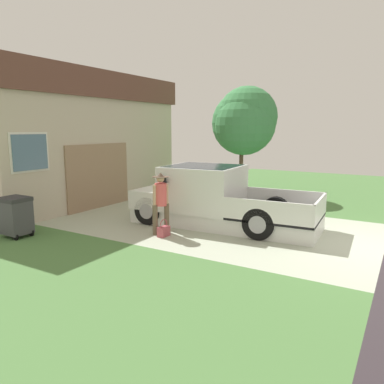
{
  "coord_description": "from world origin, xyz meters",
  "views": [
    {
      "loc": [
        -9.14,
        -0.34,
        2.72
      ],
      "look_at": [
        -0.62,
        4.72,
        1.01
      ],
      "focal_mm": 34.6,
      "sensor_mm": 36.0,
      "label": 1
    }
  ],
  "objects_px": {
    "pickup_truck": "(209,198)",
    "handbag": "(164,231)",
    "wheeled_trash_bin": "(15,215)",
    "front_yard_tree": "(245,122)",
    "person_with_hat": "(161,199)",
    "house_with_garage": "(54,138)"
  },
  "relations": [
    {
      "from": "person_with_hat",
      "to": "front_yard_tree",
      "type": "xyz_separation_m",
      "value": [
        6.61,
        0.48,
        2.06
      ]
    },
    {
      "from": "person_with_hat",
      "to": "handbag",
      "type": "distance_m",
      "value": 0.83
    },
    {
      "from": "handbag",
      "to": "wheeled_trash_bin",
      "type": "xyz_separation_m",
      "value": [
        -1.93,
        3.21,
        0.41
      ]
    },
    {
      "from": "house_with_garage",
      "to": "front_yard_tree",
      "type": "height_order",
      "value": "house_with_garage"
    },
    {
      "from": "handbag",
      "to": "front_yard_tree",
      "type": "height_order",
      "value": "front_yard_tree"
    },
    {
      "from": "house_with_garage",
      "to": "wheeled_trash_bin",
      "type": "height_order",
      "value": "house_with_garage"
    },
    {
      "from": "pickup_truck",
      "to": "person_with_hat",
      "type": "height_order",
      "value": "pickup_truck"
    },
    {
      "from": "front_yard_tree",
      "to": "person_with_hat",
      "type": "bearing_deg",
      "value": -175.83
    },
    {
      "from": "pickup_truck",
      "to": "handbag",
      "type": "relative_size",
      "value": 11.85
    },
    {
      "from": "person_with_hat",
      "to": "wheeled_trash_bin",
      "type": "height_order",
      "value": "person_with_hat"
    },
    {
      "from": "house_with_garage",
      "to": "handbag",
      "type": "bearing_deg",
      "value": -108.63
    },
    {
      "from": "house_with_garage",
      "to": "front_yard_tree",
      "type": "bearing_deg",
      "value": -53.58
    },
    {
      "from": "person_with_hat",
      "to": "handbag",
      "type": "bearing_deg",
      "value": -104.83
    },
    {
      "from": "person_with_hat",
      "to": "house_with_garage",
      "type": "distance_m",
      "value": 7.05
    },
    {
      "from": "handbag",
      "to": "house_with_garage",
      "type": "bearing_deg",
      "value": 71.37
    },
    {
      "from": "house_with_garage",
      "to": "person_with_hat",
      "type": "bearing_deg",
      "value": -107.88
    },
    {
      "from": "pickup_truck",
      "to": "wheeled_trash_bin",
      "type": "bearing_deg",
      "value": 131.36
    },
    {
      "from": "house_with_garage",
      "to": "wheeled_trash_bin",
      "type": "xyz_separation_m",
      "value": [
        -4.21,
        -3.55,
        -1.82
      ]
    },
    {
      "from": "person_with_hat",
      "to": "house_with_garage",
      "type": "xyz_separation_m",
      "value": [
        2.12,
        6.57,
        1.44
      ]
    },
    {
      "from": "pickup_truck",
      "to": "person_with_hat",
      "type": "xyz_separation_m",
      "value": [
        -1.54,
        0.6,
        0.18
      ]
    },
    {
      "from": "person_with_hat",
      "to": "pickup_truck",
      "type": "bearing_deg",
      "value": 3.58
    },
    {
      "from": "handbag",
      "to": "front_yard_tree",
      "type": "xyz_separation_m",
      "value": [
        6.77,
        0.67,
        2.84
      ]
    }
  ]
}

